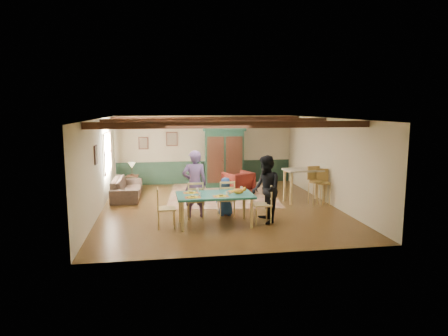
{
  "coord_description": "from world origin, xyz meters",
  "views": [
    {
      "loc": [
        -1.7,
        -11.75,
        3.02
      ],
      "look_at": [
        0.21,
        0.4,
        1.15
      ],
      "focal_mm": 32.0,
      "sensor_mm": 36.0,
      "label": 1
    }
  ],
  "objects": [
    {
      "name": "person_woman",
      "position": [
        0.98,
        -1.79,
        0.89
      ],
      "size": [
        0.69,
        0.88,
        1.79
      ],
      "primitive_type": "imported",
      "rotation": [
        0.0,
        0.0,
        -1.55
      ],
      "color": "black",
      "rests_on": "floor"
    },
    {
      "name": "ceiling_beam_back",
      "position": [
        0.0,
        3.0,
        2.61
      ],
      "size": [
        6.95,
        0.16,
        0.16
      ],
      "primitive_type": "cube",
      "color": "black",
      "rests_on": "ceiling"
    },
    {
      "name": "ceiling_beam_mid",
      "position": [
        0.0,
        0.4,
        2.61
      ],
      "size": [
        6.95,
        0.16,
        0.16
      ],
      "primitive_type": "cube",
      "color": "black",
      "rests_on": "ceiling"
    },
    {
      "name": "wall_back",
      "position": [
        0.0,
        4.0,
        1.35
      ],
      "size": [
        7.0,
        0.02,
        2.7
      ],
      "primitive_type": "cube",
      "color": "beige",
      "rests_on": "floor"
    },
    {
      "name": "picture_left_wall",
      "position": [
        -3.47,
        -0.6,
        1.75
      ],
      "size": [
        0.04,
        0.42,
        0.52
      ],
      "primitive_type": null,
      "color": "gray",
      "rests_on": "wall_left"
    },
    {
      "name": "armoire",
      "position": [
        0.65,
        3.18,
        1.13
      ],
      "size": [
        1.63,
        0.72,
        2.25
      ],
      "primitive_type": "cube",
      "rotation": [
        0.0,
        0.0,
        -0.06
      ],
      "color": "#133122",
      "rests_on": "floor"
    },
    {
      "name": "dining_chair_end_left",
      "position": [
        -1.63,
        -1.84,
        0.52
      ],
      "size": [
        0.49,
        0.46,
        1.03
      ],
      "primitive_type": null,
      "rotation": [
        0.0,
        0.0,
        1.59
      ],
      "color": "tan",
      "rests_on": "floor"
    },
    {
      "name": "person_child",
      "position": [
        0.04,
        -0.94,
        0.54
      ],
      "size": [
        0.54,
        0.36,
        1.09
      ],
      "primitive_type": "imported",
      "rotation": [
        0.0,
        0.0,
        3.16
      ],
      "color": "navy",
      "rests_on": "floor"
    },
    {
      "name": "area_rug",
      "position": [
        0.36,
        1.86,
        0.01
      ],
      "size": [
        4.0,
        4.61,
        0.01
      ],
      "primitive_type": "cube",
      "rotation": [
        0.0,
        0.0,
        -0.09
      ],
      "color": "#C6B88F",
      "rests_on": "floor"
    },
    {
      "name": "window_left",
      "position": [
        -3.47,
        1.7,
        1.55
      ],
      "size": [
        0.06,
        1.6,
        1.3
      ],
      "primitive_type": null,
      "color": "white",
      "rests_on": "wall_left"
    },
    {
      "name": "floor",
      "position": [
        0.0,
        0.0,
        0.0
      ],
      "size": [
        8.0,
        8.0,
        0.0
      ],
      "primitive_type": "plane",
      "color": "#4B2F15",
      "rests_on": "ground"
    },
    {
      "name": "place_setting_far_right",
      "position": [
        0.21,
        -1.54,
        0.87
      ],
      "size": [
        0.44,
        0.33,
        0.11
      ],
      "primitive_type": null,
      "rotation": [
        0.0,
        0.0,
        0.02
      ],
      "color": "gold",
      "rests_on": "dining_table"
    },
    {
      "name": "armchair",
      "position": [
        0.92,
        1.72,
        0.41
      ],
      "size": [
        1.15,
        1.17,
        0.81
      ],
      "primitive_type": "imported",
      "rotation": [
        0.0,
        0.0,
        -2.73
      ],
      "color": "#47100E",
      "rests_on": "floor"
    },
    {
      "name": "dining_chair_far_right",
      "position": [
        0.04,
        -1.03,
        0.52
      ],
      "size": [
        0.46,
        0.49,
        1.03
      ],
      "primitive_type": null,
      "rotation": [
        0.0,
        0.0,
        3.16
      ],
      "color": "tan",
      "rests_on": "floor"
    },
    {
      "name": "dining_table",
      "position": [
        -0.38,
        -1.82,
        0.41
      ],
      "size": [
        1.97,
        1.12,
        0.81
      ],
      "primitive_type": null,
      "rotation": [
        0.0,
        0.0,
        0.02
      ],
      "color": "#1F6256",
      "rests_on": "floor"
    },
    {
      "name": "wainscot_back",
      "position": [
        0.0,
        3.98,
        0.45
      ],
      "size": [
        6.95,
        0.03,
        0.9
      ],
      "primitive_type": "cube",
      "color": "#1C3325",
      "rests_on": "floor"
    },
    {
      "name": "end_table",
      "position": [
        -2.81,
        3.14,
        0.27
      ],
      "size": [
        0.46,
        0.46,
        0.53
      ],
      "primitive_type": null,
      "rotation": [
        0.0,
        0.0,
        -0.08
      ],
      "color": "black",
      "rests_on": "floor"
    },
    {
      "name": "place_setting_far_left",
      "position": [
        -0.98,
        -1.56,
        0.87
      ],
      "size": [
        0.44,
        0.33,
        0.11
      ],
      "primitive_type": null,
      "rotation": [
        0.0,
        0.0,
        0.02
      ],
      "color": "gold",
      "rests_on": "dining_table"
    },
    {
      "name": "ceiling_beam_front",
      "position": [
        0.0,
        -2.3,
        2.61
      ],
      "size": [
        6.95,
        0.16,
        0.16
      ],
      "primitive_type": "cube",
      "color": "black",
      "rests_on": "ceiling"
    },
    {
      "name": "cat",
      "position": [
        0.22,
        -1.92,
        0.91
      ],
      "size": [
        0.39,
        0.16,
        0.2
      ],
      "primitive_type": null,
      "rotation": [
        0.0,
        0.0,
        0.02
      ],
      "color": "orange",
      "rests_on": "dining_table"
    },
    {
      "name": "picture_back_b",
      "position": [
        -2.4,
        3.97,
        1.65
      ],
      "size": [
        0.38,
        0.04,
        0.48
      ],
      "primitive_type": null,
      "color": "gray",
      "rests_on": "wall_back"
    },
    {
      "name": "wall_right",
      "position": [
        3.5,
        0.0,
        1.35
      ],
      "size": [
        0.02,
        8.0,
        2.7
      ],
      "primitive_type": "cube",
      "color": "beige",
      "rests_on": "floor"
    },
    {
      "name": "picture_back_a",
      "position": [
        -1.3,
        3.97,
        1.8
      ],
      "size": [
        0.45,
        0.04,
        0.55
      ],
      "primitive_type": null,
      "color": "gray",
      "rests_on": "wall_back"
    },
    {
      "name": "table_lamp",
      "position": [
        -2.81,
        3.14,
        0.78
      ],
      "size": [
        0.3,
        0.3,
        0.49
      ],
      "primitive_type": null,
      "rotation": [
        0.0,
        0.0,
        -0.1
      ],
      "color": "beige",
      "rests_on": "end_table"
    },
    {
      "name": "dining_chair_end_right",
      "position": [
        0.87,
        -1.8,
        0.52
      ],
      "size": [
        0.49,
        0.46,
        1.03
      ],
      "primitive_type": null,
      "rotation": [
        0.0,
        0.0,
        -1.55
      ],
      "color": "tan",
      "rests_on": "floor"
    },
    {
      "name": "person_man",
      "position": [
        -0.83,
        -0.96,
        0.94
      ],
      "size": [
        0.69,
        0.46,
        1.87
      ],
      "primitive_type": "imported",
      "rotation": [
        0.0,
        0.0,
        3.16
      ],
      "color": "slate",
      "rests_on": "floor"
    },
    {
      "name": "wall_left",
      "position": [
        -3.5,
        0.0,
        1.35
      ],
      "size": [
        0.02,
        8.0,
        2.7
      ],
      "primitive_type": "cube",
      "color": "beige",
      "rests_on": "floor"
    },
    {
      "name": "counter_table",
      "position": [
        2.8,
        0.28,
        0.54
      ],
      "size": [
        1.33,
        0.83,
        1.07
      ],
      "primitive_type": null,
      "rotation": [
        0.0,
        0.0,
        0.06
      ],
      "color": "beige",
      "rests_on": "floor"
    },
    {
      "name": "place_setting_near_center",
      "position": [
        -0.27,
        -2.09,
        0.87
      ],
      "size": [
        0.44,
        0.33,
        0.11
      ],
      "primitive_type": null,
      "rotation": [
        0.0,
        0.0,
        0.02
      ],
      "color": "gold",
      "rests_on": "dining_table"
    },
    {
      "name": "ceiling",
      "position": [
        0.0,
        0.0,
        2.7
      ],
      "size": [
        7.0,
        8.0,
        0.02
      ],
      "primitive_type": "cube",
      "color": "silver",
      "rests_on": "wall_back"
    },
    {
      "name": "sofa",
      "position": [
        -2.9,
        1.82,
        0.33
      ],
      "size": [
        0.92,
        2.29,
        0.67
      ],
      "primitive_type": "imported",
      "rotation": [
        0.0,
        0.0,
        1.56
      ],
      "color": "#3D2E26",
      "rests_on": "floor"
    },
    {
      "name": "bar_stool_left",
      "position": [
        3.01,
        -0.16,
        0.6
      ],
      "size": [
        0.47,
        0.5,
        1.2
      ],
      "primitive_type": null,
      "rotation": [
        0.0,
        0.0,
        0.09
      ],
      "color": "#A68240",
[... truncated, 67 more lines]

